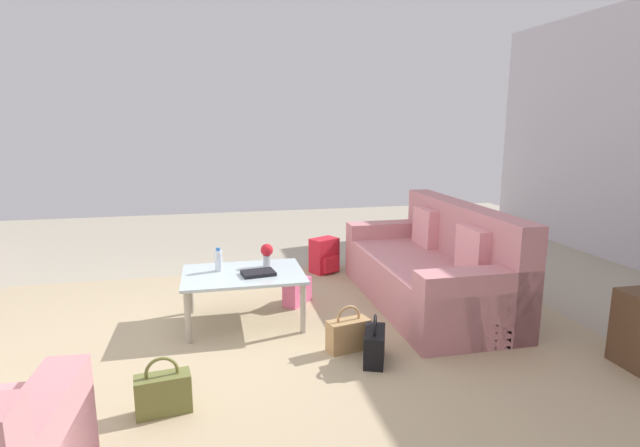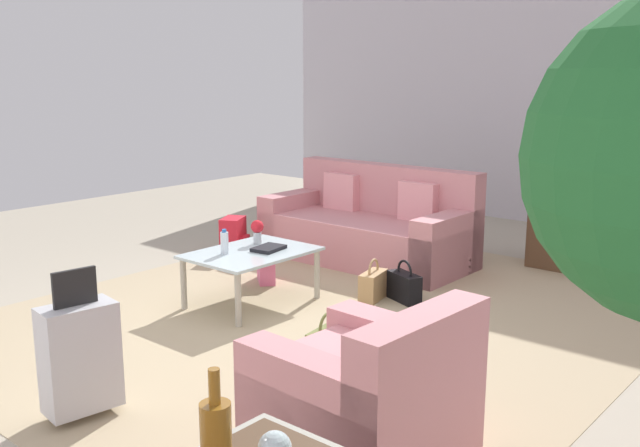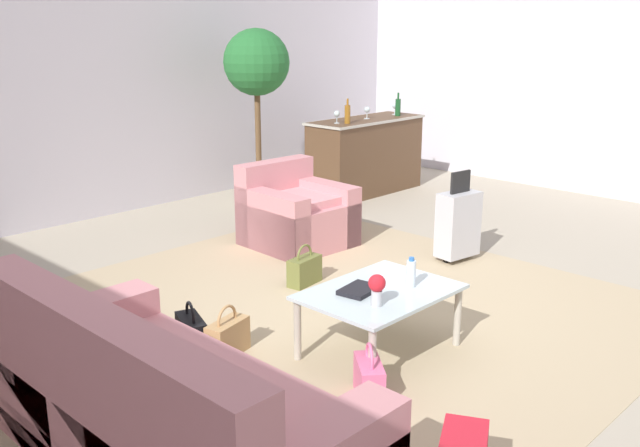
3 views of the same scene
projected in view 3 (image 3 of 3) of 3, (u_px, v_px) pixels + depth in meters
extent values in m
plane|color=#A89E89|center=(361.00, 315.00, 5.43)|extent=(12.00, 12.00, 0.00)
cube|color=silver|center=(79.00, 79.00, 7.71)|extent=(10.24, 0.12, 3.10)
cube|color=silver|center=(639.00, 74.00, 8.52)|extent=(0.12, 8.00, 3.10)
cube|color=tan|center=(286.00, 330.00, 5.15)|extent=(5.20, 4.40, 0.01)
cube|color=#C67F84|center=(177.00, 428.00, 3.52)|extent=(0.96, 2.13, 0.45)
cube|color=#C67F84|center=(105.00, 411.00, 3.19)|extent=(0.22, 2.13, 0.95)
cube|color=#C67F84|center=(80.00, 354.00, 4.12)|extent=(0.96, 0.24, 0.61)
cube|color=pink|center=(82.00, 337.00, 3.58)|extent=(0.12, 0.40, 0.40)
cube|color=pink|center=(197.00, 406.00, 2.94)|extent=(0.13, 0.40, 0.40)
cube|color=#C67F84|center=(298.00, 224.00, 7.06)|extent=(0.92, 0.94, 0.44)
cube|color=#C67F84|center=(275.00, 200.00, 7.26)|extent=(0.89, 0.24, 0.81)
cube|color=#C67F84|center=(323.00, 210.00, 7.27)|extent=(0.24, 0.91, 0.60)
cube|color=#C67F84|center=(272.00, 223.00, 6.82)|extent=(0.24, 0.91, 0.60)
cube|color=pink|center=(301.00, 199.00, 6.96)|extent=(0.67, 0.67, 0.08)
cube|color=silver|center=(380.00, 292.00, 4.70)|extent=(1.01, 0.73, 0.02)
cylinder|color=#ADA899|center=(298.00, 330.00, 4.66)|extent=(0.05, 0.05, 0.42)
cylinder|color=#ADA899|center=(385.00, 293.00, 5.29)|extent=(0.05, 0.05, 0.42)
cylinder|color=#ADA899|center=(372.00, 361.00, 4.24)|extent=(0.05, 0.05, 0.42)
cylinder|color=#ADA899|center=(458.00, 317.00, 4.87)|extent=(0.05, 0.05, 0.42)
cylinder|color=silver|center=(411.00, 274.00, 4.75)|extent=(0.06, 0.06, 0.18)
cylinder|color=#2D6BBC|center=(412.00, 259.00, 4.72)|extent=(0.04, 0.04, 0.02)
cube|color=black|center=(359.00, 290.00, 4.67)|extent=(0.29, 0.23, 0.03)
cylinder|color=#B2B7BC|center=(377.00, 298.00, 4.43)|extent=(0.07, 0.07, 0.10)
sphere|color=red|center=(377.00, 283.00, 4.41)|extent=(0.11, 0.11, 0.11)
cube|color=#513823|center=(365.00, 156.00, 9.18)|extent=(1.63, 0.59, 0.96)
cube|color=#ADA899|center=(366.00, 120.00, 9.06)|extent=(1.67, 0.63, 0.03)
cylinder|color=silver|center=(337.00, 123.00, 8.64)|extent=(0.07, 0.07, 0.01)
cylinder|color=silver|center=(337.00, 119.00, 8.63)|extent=(0.01, 0.01, 0.08)
sphere|color=silver|center=(337.00, 114.00, 8.61)|extent=(0.08, 0.08, 0.08)
cylinder|color=silver|center=(367.00, 119.00, 9.04)|extent=(0.07, 0.07, 0.01)
cylinder|color=silver|center=(367.00, 115.00, 9.03)|extent=(0.01, 0.01, 0.08)
sphere|color=silver|center=(367.00, 110.00, 9.01)|extent=(0.08, 0.08, 0.08)
cylinder|color=silver|center=(395.00, 114.00, 9.44)|extent=(0.07, 0.07, 0.01)
cylinder|color=silver|center=(395.00, 111.00, 9.43)|extent=(0.01, 0.01, 0.08)
sphere|color=silver|center=(395.00, 106.00, 9.41)|extent=(0.08, 0.08, 0.08)
cylinder|color=brown|center=(347.00, 114.00, 8.60)|extent=(0.07, 0.07, 0.22)
cylinder|color=brown|center=(348.00, 102.00, 8.56)|extent=(0.03, 0.03, 0.08)
cylinder|color=#194C23|center=(398.00, 107.00, 9.29)|extent=(0.07, 0.07, 0.22)
cylinder|color=#194C23|center=(398.00, 96.00, 9.25)|extent=(0.03, 0.03, 0.08)
cube|color=#B7B7BC|center=(458.00, 224.00, 6.58)|extent=(0.43, 0.28, 0.60)
cube|color=black|center=(460.00, 182.00, 6.47)|extent=(0.24, 0.06, 0.20)
cylinder|color=black|center=(446.00, 260.00, 6.59)|extent=(0.03, 0.05, 0.05)
cylinder|color=black|center=(466.00, 255.00, 6.75)|extent=(0.03, 0.05, 0.05)
cube|color=tan|center=(228.00, 338.00, 4.75)|extent=(0.34, 0.21, 0.24)
torus|color=tan|center=(227.00, 319.00, 4.72)|extent=(0.20, 0.06, 0.20)
cube|color=pink|center=(369.00, 381.00, 4.19)|extent=(0.31, 0.33, 0.24)
torus|color=pink|center=(370.00, 359.00, 4.15)|extent=(0.14, 0.16, 0.20)
cube|color=black|center=(191.00, 335.00, 4.81)|extent=(0.25, 0.35, 0.24)
torus|color=black|center=(190.00, 315.00, 4.77)|extent=(0.09, 0.19, 0.20)
cube|color=olive|center=(305.00, 271.00, 6.03)|extent=(0.34, 0.18, 0.24)
torus|color=olive|center=(304.00, 255.00, 5.99)|extent=(0.20, 0.05, 0.20)
cylinder|color=#BCB299|center=(259.00, 188.00, 8.77)|extent=(0.47, 0.47, 0.36)
cylinder|color=brown|center=(258.00, 132.00, 8.57)|extent=(0.07, 0.07, 1.03)
sphere|color=#23662D|center=(256.00, 62.00, 8.35)|extent=(0.78, 0.78, 0.78)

